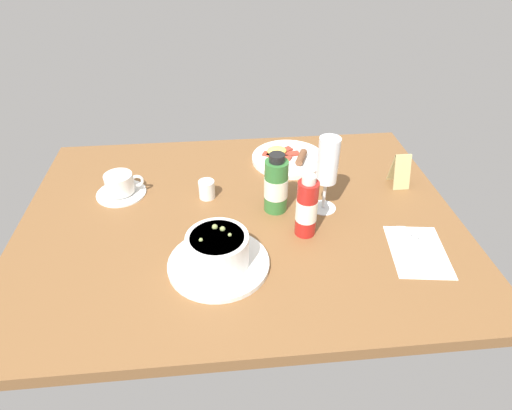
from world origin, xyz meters
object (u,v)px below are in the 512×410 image
cutlery_setting (418,249)px  menu_card (400,170)px  creamer_jug (207,189)px  breakfast_plate (288,158)px  porridge_bowl (218,253)px  wine_glass (328,164)px  sauce_bottle_red (307,208)px  sauce_bottle_green (276,185)px  coffee_cup (120,186)px

cutlery_setting → menu_card: size_ratio=2.02×
creamer_jug → cutlery_setting: bearing=-28.6°
breakfast_plate → menu_card: bearing=-29.4°
porridge_bowl → wine_glass: (27.61, 18.94, 9.29)cm
menu_card → sauce_bottle_red: bearing=-148.3°
porridge_bowl → sauce_bottle_green: (15.22, 19.82, 3.45)cm
coffee_cup → sauce_bottle_green: 42.46cm
porridge_bowl → menu_card: 58.21cm
wine_glass → sauce_bottle_green: 13.72cm
sauce_bottle_green → menu_card: (35.79, 8.21, -2.58)cm
creamer_jug → sauce_bottle_red: bearing=-36.5°
porridge_bowl → sauce_bottle_red: bearing=24.4°
breakfast_plate → creamer_jug: bearing=-144.8°
wine_glass → porridge_bowl: bearing=-145.6°
breakfast_plate → menu_card: menu_card is taller
menu_card → porridge_bowl: bearing=-151.2°
porridge_bowl → creamer_jug: size_ratio=4.05×
porridge_bowl → sauce_bottle_red: (21.01, 9.51, 3.52)cm
creamer_jug → sauce_bottle_red: size_ratio=0.34×
coffee_cup → sauce_bottle_red: sauce_bottle_red is taller
cutlery_setting → wine_glass: (-18.02, 18.31, 12.90)cm
creamer_jug → breakfast_plate: size_ratio=0.25×
cutlery_setting → sauce_bottle_green: 36.64cm
porridge_bowl → coffee_cup: porridge_bowl is taller
creamer_jug → breakfast_plate: (24.67, 17.40, -1.61)cm
wine_glass → cutlery_setting: bearing=-45.5°
cutlery_setting → breakfast_plate: 49.45cm
sauce_bottle_green → menu_card: bearing=12.9°
wine_glass → sauce_bottle_red: wine_glass is taller
cutlery_setting → creamer_jug: bearing=151.4°
cutlery_setting → coffee_cup: size_ratio=1.46×
cutlery_setting → sauce_bottle_red: 27.13cm
creamer_jug → sauce_bottle_green: bearing=-21.7°
porridge_bowl → cutlery_setting: size_ratio=1.15×
porridge_bowl → creamer_jug: bearing=95.1°
wine_glass → breakfast_plate: bearing=101.9°
wine_glass → breakfast_plate: wine_glass is taller
coffee_cup → wine_glass: 55.45cm
porridge_bowl → wine_glass: 34.75cm
sauce_bottle_red → menu_card: (30.01, 18.52, -2.65)cm
sauce_bottle_red → sauce_bottle_green: bearing=119.3°
porridge_bowl → coffee_cup: 39.97cm
sauce_bottle_green → creamer_jug: bearing=158.3°
coffee_cup → wine_glass: wine_glass is taller
wine_glass → creamer_jug: bearing=165.3°
coffee_cup → menu_card: (76.57, -2.68, 2.05)cm
porridge_bowl → sauce_bottle_green: sauce_bottle_green is taller
coffee_cup → sauce_bottle_green: size_ratio=0.83×
creamer_jug → sauce_bottle_green: sauce_bottle_green is taller
breakfast_plate → coffee_cup: bearing=-164.2°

